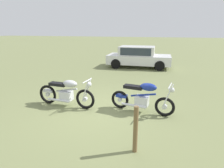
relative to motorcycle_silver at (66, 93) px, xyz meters
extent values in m
plane|color=olive|center=(1.19, 0.03, -0.48)|extent=(120.00, 120.00, 0.00)
torus|color=black|center=(0.71, -0.04, -0.14)|extent=(0.68, 0.13, 0.67)
torus|color=black|center=(-0.76, 0.05, -0.14)|extent=(0.68, 0.13, 0.67)
cylinder|color=silver|center=(0.71, -0.04, -0.14)|extent=(0.15, 0.11, 0.14)
cylinder|color=silver|center=(-0.76, 0.05, -0.14)|extent=(0.15, 0.11, 0.14)
cylinder|color=silver|center=(0.78, 0.05, 0.18)|extent=(0.27, 0.05, 0.72)
cylinder|color=silver|center=(0.77, -0.13, 0.18)|extent=(0.27, 0.05, 0.72)
cube|color=silver|center=(0.00, 0.00, -0.10)|extent=(0.42, 0.32, 0.32)
cylinder|color=#B7BABF|center=(0.03, 0.00, 0.10)|extent=(0.81, 0.11, 0.23)
ellipsoid|color=#B7BABF|center=(0.18, -0.01, 0.34)|extent=(0.53, 0.29, 0.24)
cube|color=black|center=(-0.30, 0.02, 0.28)|extent=(0.61, 0.28, 0.10)
cube|color=#B7BABF|center=(-0.70, 0.05, 0.00)|extent=(0.37, 0.20, 0.08)
cylinder|color=silver|center=(0.81, -0.05, 0.50)|extent=(0.07, 0.64, 0.03)
sphere|color=silver|center=(0.87, -0.05, 0.38)|extent=(0.17, 0.17, 0.16)
cylinder|color=silver|center=(-0.23, -0.14, -0.24)|extent=(0.80, 0.13, 0.08)
torus|color=black|center=(3.25, 0.10, -0.18)|extent=(0.61, 0.19, 0.61)
torus|color=black|center=(1.80, 0.33, -0.18)|extent=(0.61, 0.19, 0.61)
cylinder|color=silver|center=(3.25, 0.10, -0.18)|extent=(0.15, 0.12, 0.14)
cylinder|color=silver|center=(1.80, 0.33, -0.18)|extent=(0.15, 0.12, 0.14)
cylinder|color=silver|center=(3.32, 0.17, 0.16)|extent=(0.28, 0.08, 0.75)
cylinder|color=silver|center=(3.29, 0.00, 0.16)|extent=(0.28, 0.08, 0.75)
cube|color=silver|center=(2.55, 0.21, -0.10)|extent=(0.44, 0.36, 0.32)
cylinder|color=navy|center=(2.58, 0.20, 0.10)|extent=(0.80, 0.19, 0.23)
ellipsoid|color=navy|center=(2.72, 0.18, 0.38)|extent=(0.55, 0.34, 0.24)
cube|color=black|center=(2.25, 0.26, 0.32)|extent=(0.63, 0.33, 0.10)
cube|color=navy|center=(1.86, 0.32, -0.04)|extent=(0.38, 0.24, 0.08)
cylinder|color=silver|center=(3.35, 0.08, 0.50)|extent=(0.13, 0.64, 0.03)
sphere|color=silver|center=(3.41, 0.07, 0.38)|extent=(0.18, 0.18, 0.16)
cylinder|color=silver|center=(2.30, 0.09, -0.24)|extent=(0.80, 0.21, 0.08)
cube|color=silver|center=(1.42, 7.59, 0.07)|extent=(4.29, 1.94, 0.60)
cube|color=silver|center=(1.27, 7.59, 0.65)|extent=(2.38, 1.71, 0.60)
cube|color=#2D3842|center=(1.27, 7.59, 0.67)|extent=(2.03, 1.74, 0.48)
cylinder|color=black|center=(2.82, 8.49, -0.16)|extent=(0.64, 0.23, 0.64)
cylinder|color=black|center=(2.86, 6.76, -0.16)|extent=(0.64, 0.23, 0.64)
cylinder|color=black|center=(-0.03, 8.42, -0.16)|extent=(0.64, 0.23, 0.64)
cylinder|color=black|center=(0.01, 6.70, -0.16)|extent=(0.64, 0.23, 0.64)
cylinder|color=brown|center=(2.66, -1.87, 0.05)|extent=(0.10, 0.10, 1.06)
camera|label=1|loc=(3.14, -5.40, 2.08)|focal=30.20mm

